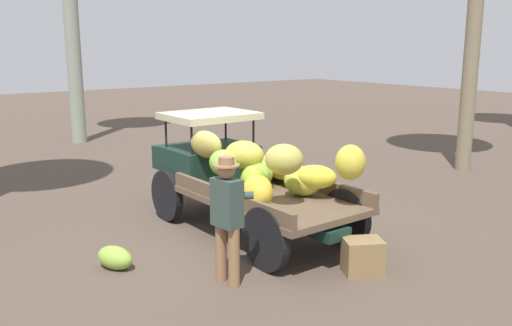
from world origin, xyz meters
TOP-DOWN VIEW (x-y plane):
  - ground_plane at (0.00, 0.00)m, footprint 60.00×60.00m
  - truck at (0.01, -0.27)m, footprint 4.51×1.92m
  - farmer at (-1.67, 1.17)m, footprint 0.52×0.48m
  - wooden_crate at (-2.52, -0.48)m, footprint 0.60×0.65m
  - loose_banana_bunch at (-0.33, 2.17)m, footprint 0.66×0.54m

SIDE VIEW (x-z plane):
  - ground_plane at x=0.00m, z-range 0.00..0.00m
  - loose_banana_bunch at x=-0.33m, z-range -0.01..0.33m
  - wooden_crate at x=-2.52m, z-range 0.00..0.48m
  - farmer at x=-1.67m, z-range 0.11..1.81m
  - truck at x=0.01m, z-range 0.02..1.91m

